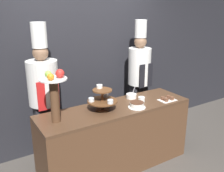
% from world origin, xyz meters
% --- Properties ---
extents(wall_back, '(10.00, 0.06, 2.80)m').
position_xyz_m(wall_back, '(0.00, 1.20, 1.40)').
color(wall_back, '#232328').
rests_on(wall_back, ground_plane).
extents(buffet_counter, '(2.00, 0.58, 0.86)m').
position_xyz_m(buffet_counter, '(0.00, 0.29, 0.43)').
color(buffet_counter, brown).
rests_on(buffet_counter, ground_plane).
extents(tiered_stand, '(0.36, 0.36, 0.30)m').
position_xyz_m(tiered_stand, '(-0.20, 0.30, 1.01)').
color(tiered_stand, brown).
rests_on(tiered_stand, buffet_counter).
extents(fruit_pedestal, '(0.29, 0.29, 0.59)m').
position_xyz_m(fruit_pedestal, '(-0.78, 0.29, 1.20)').
color(fruit_pedestal, brown).
rests_on(fruit_pedestal, buffet_counter).
extents(cake_round, '(0.22, 0.22, 0.07)m').
position_xyz_m(cake_round, '(0.21, 0.14, 0.90)').
color(cake_round, white).
rests_on(cake_round, buffet_counter).
extents(cup_white, '(0.09, 0.09, 0.07)m').
position_xyz_m(cup_white, '(0.38, 0.26, 0.90)').
color(cup_white, white).
rests_on(cup_white, buffet_counter).
extents(cake_square_tray, '(0.23, 0.16, 0.05)m').
position_xyz_m(cake_square_tray, '(0.71, 0.13, 0.88)').
color(cake_square_tray, white).
rests_on(cake_square_tray, buffet_counter).
extents(serving_bowl_far, '(0.14, 0.14, 0.16)m').
position_xyz_m(serving_bowl_far, '(0.35, 0.45, 0.89)').
color(serving_bowl_far, white).
rests_on(serving_bowl_far, buffet_counter).
extents(chef_left, '(0.38, 0.38, 1.90)m').
position_xyz_m(chef_left, '(-0.74, 0.83, 1.02)').
color(chef_left, '#28282D').
rests_on(chef_left, ground_plane).
extents(chef_center_left, '(0.35, 0.35, 1.89)m').
position_xyz_m(chef_center_left, '(0.78, 0.83, 1.04)').
color(chef_center_left, '#28282D').
rests_on(chef_center_left, ground_plane).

